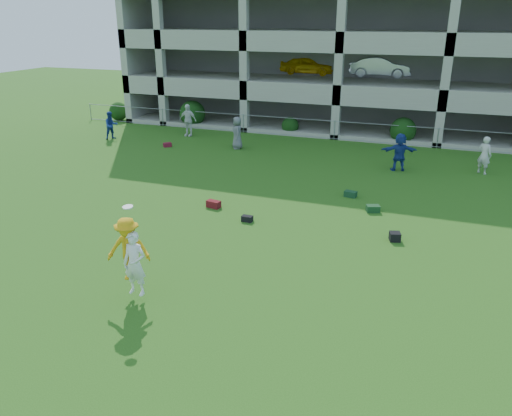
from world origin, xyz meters
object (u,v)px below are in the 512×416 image
at_px(crate_d, 395,237).
at_px(frisbee_contest, 130,253).
at_px(bystander_c, 237,133).
at_px(bystander_a, 111,125).
at_px(bystander_d, 399,152).
at_px(parking_garage, 364,32).
at_px(bystander_e, 484,155).
at_px(bystander_b, 188,120).

height_order(crate_d, frisbee_contest, frisbee_contest).
bearing_deg(crate_d, bystander_c, 134.98).
xyz_separation_m(bystander_a, bystander_d, (17.28, -0.78, 0.09)).
bearing_deg(parking_garage, bystander_e, -58.02).
xyz_separation_m(bystander_e, frisbee_contest, (-9.44, -15.62, 0.41)).
bearing_deg(bystander_c, frisbee_contest, -18.47).
distance_m(bystander_a, frisbee_contest, 19.45).
bearing_deg(bystander_b, bystander_e, -5.77).
bearing_deg(bystander_d, bystander_e, 176.28).
bearing_deg(bystander_c, bystander_e, 57.42).
height_order(bystander_c, bystander_e, bystander_c).
xyz_separation_m(bystander_a, bystander_b, (4.05, 2.38, 0.16)).
xyz_separation_m(bystander_b, bystander_c, (4.14, -1.90, -0.09)).
distance_m(bystander_a, bystander_e, 21.15).
bearing_deg(bystander_e, crate_d, 102.55).
bearing_deg(bystander_a, crate_d, -81.04).
bearing_deg(bystander_e, parking_garage, -26.97).
xyz_separation_m(bystander_a, frisbee_contest, (11.71, -15.51, 0.48)).
bearing_deg(crate_d, bystander_b, 139.97).
bearing_deg(bystander_c, bystander_d, 51.19).
relative_size(bystander_e, frisbee_contest, 0.74).
relative_size(bystander_d, crate_d, 5.32).
xyz_separation_m(bystander_b, frisbee_contest, (7.67, -17.90, 0.32)).
relative_size(bystander_b, bystander_c, 1.09).
bearing_deg(bystander_a, bystander_c, -50.26).
xyz_separation_m(bystander_c, parking_garage, (4.77, 12.75, 5.10)).
height_order(bystander_e, crate_d, bystander_e).
relative_size(bystander_b, frisbee_contest, 0.82).
bearing_deg(crate_d, parking_garage, 102.59).
distance_m(bystander_d, crate_d, 8.61).
bearing_deg(bystander_b, bystander_a, -147.66).
bearing_deg(bystander_c, bystander_a, -117.52).
bearing_deg(bystander_c, crate_d, 14.08).
bearing_deg(crate_d, bystander_a, 152.60).
height_order(bystander_d, crate_d, bystander_d).
distance_m(bystander_a, crate_d, 20.28).
distance_m(bystander_d, parking_garage, 15.52).
distance_m(bystander_e, parking_garage, 16.29).
distance_m(bystander_b, frisbee_contest, 19.47).
xyz_separation_m(bystander_c, frisbee_contest, (3.52, -16.00, 0.41)).
height_order(bystander_b, crate_d, bystander_b).
distance_m(bystander_e, frisbee_contest, 18.25).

